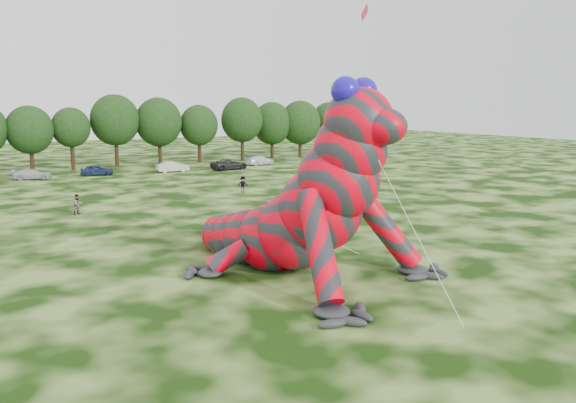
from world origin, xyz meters
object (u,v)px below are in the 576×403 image
at_px(car_7, 260,160).
at_px(tree_16, 329,128).
at_px(tree_14, 272,130).
at_px(spectator_2, 243,184).
at_px(flying_kite, 361,29).
at_px(tree_17, 367,126).
at_px(tree_9, 72,139).
at_px(tree_8, 30,139).
at_px(tree_11, 159,131).
at_px(tree_10, 115,131).
at_px(tree_13, 242,129).
at_px(tree_15, 300,129).
at_px(car_5, 173,167).
at_px(car_6, 229,164).
at_px(spectator_1, 78,204).
at_px(car_4, 97,170).
at_px(tree_12, 199,134).
at_px(car_3, 32,174).
at_px(inflatable_gecko, 274,176).

bearing_deg(car_7, tree_16, -70.98).
bearing_deg(tree_14, spectator_2, -123.00).
bearing_deg(flying_kite, tree_17, 51.56).
relative_size(tree_9, tree_14, 0.92).
height_order(flying_kite, tree_8, flying_kite).
height_order(tree_8, tree_11, tree_11).
distance_m(tree_10, tree_13, 19.79).
relative_size(tree_10, tree_15, 1.09).
bearing_deg(car_7, tree_14, -45.49).
xyz_separation_m(tree_16, car_5, (-33.14, -11.46, -3.97)).
bearing_deg(tree_16, car_6, -153.28).
height_order(car_6, spectator_1, spectator_1).
distance_m(tree_16, car_7, 21.54).
bearing_deg(tree_14, spectator_1, -137.01).
height_order(tree_10, car_4, tree_10).
distance_m(tree_11, tree_16, 31.69).
xyz_separation_m(tree_15, car_4, (-35.83, -8.47, -4.12)).
relative_size(tree_10, tree_13, 1.04).
bearing_deg(spectator_2, tree_17, 45.07).
xyz_separation_m(flying_kite, tree_12, (5.10, 47.73, -10.37)).
height_order(car_3, spectator_1, spectator_1).
bearing_deg(inflatable_gecko, tree_9, 70.09).
bearing_deg(spectator_1, tree_8, 63.46).
bearing_deg(flying_kite, spectator_2, 96.18).
relative_size(tree_11, car_6, 1.91).
distance_m(car_7, spectator_2, 26.25).
bearing_deg(tree_10, tree_16, 1.20).
bearing_deg(car_5, tree_8, 61.07).
bearing_deg(tree_15, car_4, -166.71).
relative_size(flying_kite, car_7, 3.59).
distance_m(tree_16, car_6, 28.63).
xyz_separation_m(tree_16, spectator_1, (-49.48, -35.61, -3.83)).
height_order(flying_kite, tree_10, flying_kite).
bearing_deg(flying_kite, car_6, 81.91).
bearing_deg(flying_kite, tree_14, 69.16).
xyz_separation_m(car_4, car_5, (9.66, -1.39, 0.01)).
bearing_deg(flying_kite, car_4, 107.35).
bearing_deg(spectator_2, spectator_1, -160.33).
bearing_deg(car_7, tree_15, -64.03).
bearing_deg(tree_11, tree_8, -176.16).
height_order(tree_16, car_4, tree_16).
bearing_deg(tree_12, flying_kite, -96.09).
height_order(tree_12, car_6, tree_12).
relative_size(tree_15, car_5, 2.22).
relative_size(tree_13, car_4, 2.46).
height_order(tree_11, spectator_2, tree_11).
bearing_deg(car_4, car_5, -88.14).
bearing_deg(tree_15, tree_12, -179.90).
bearing_deg(spectator_2, flying_kite, -75.80).
bearing_deg(tree_16, tree_15, -167.07).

